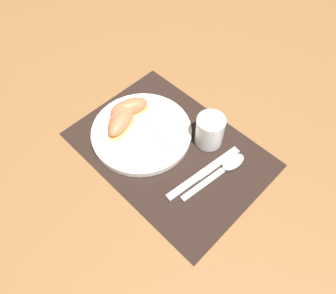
# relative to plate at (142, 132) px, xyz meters

# --- Properties ---
(ground_plane) EXTENTS (3.00, 3.00, 0.00)m
(ground_plane) POSITION_rel_plate_xyz_m (0.08, 0.02, -0.01)
(ground_plane) COLOR olive
(placemat) EXTENTS (0.47, 0.33, 0.00)m
(placemat) POSITION_rel_plate_xyz_m (0.08, 0.02, -0.01)
(placemat) COLOR black
(placemat) RESTS_ON ground_plane
(plate) EXTENTS (0.25, 0.25, 0.02)m
(plate) POSITION_rel_plate_xyz_m (0.00, 0.00, 0.00)
(plate) COLOR white
(plate) RESTS_ON placemat
(juice_glass) EXTENTS (0.07, 0.07, 0.08)m
(juice_glass) POSITION_rel_plate_xyz_m (0.13, 0.10, 0.03)
(juice_glass) COLOR silver
(juice_glass) RESTS_ON placemat
(knife) EXTENTS (0.04, 0.22, 0.01)m
(knife) POSITION_rel_plate_xyz_m (0.19, 0.02, -0.01)
(knife) COLOR #BCBCC1
(knife) RESTS_ON placemat
(spoon) EXTENTS (0.05, 0.19, 0.01)m
(spoon) POSITION_rel_plate_xyz_m (0.22, 0.07, -0.00)
(spoon) COLOR #BCBCC1
(spoon) RESTS_ON placemat
(fork) EXTENTS (0.19, 0.04, 0.00)m
(fork) POSITION_rel_plate_xyz_m (-0.01, 0.02, 0.01)
(fork) COLOR #BCBCC1
(fork) RESTS_ON plate
(citrus_wedge_0) EXTENTS (0.08, 0.11, 0.04)m
(citrus_wedge_0) POSITION_rel_plate_xyz_m (-0.06, 0.02, 0.03)
(citrus_wedge_0) COLOR #F7C656
(citrus_wedge_0) RESTS_ON plate
(citrus_wedge_1) EXTENTS (0.05, 0.12, 0.04)m
(citrus_wedge_1) POSITION_rel_plate_xyz_m (-0.06, 0.00, 0.03)
(citrus_wedge_1) COLOR #F7C656
(citrus_wedge_1) RESTS_ON plate
(citrus_wedge_2) EXTENTS (0.07, 0.11, 0.03)m
(citrus_wedge_2) POSITION_rel_plate_xyz_m (-0.06, -0.02, 0.02)
(citrus_wedge_2) COLOR #F7C656
(citrus_wedge_2) RESTS_ON plate
(citrus_wedge_3) EXTENTS (0.09, 0.12, 0.04)m
(citrus_wedge_3) POSITION_rel_plate_xyz_m (-0.05, -0.02, 0.02)
(citrus_wedge_3) COLOR #F7C656
(citrus_wedge_3) RESTS_ON plate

